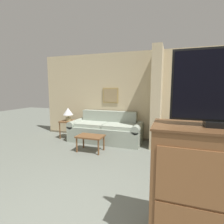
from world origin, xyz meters
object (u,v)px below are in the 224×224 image
object	(u,v)px
tv_dresser	(214,191)
coffee_table	(90,138)
bed	(209,149)
couch	(106,130)
table_lamp	(68,112)
tv	(223,88)
backpack	(205,131)

from	to	relation	value
tv_dresser	coffee_table	bearing A→B (deg)	137.91
coffee_table	bed	distance (m)	2.65
couch	table_lamp	size ratio (longest dim) A/B	5.21
coffee_table	tv_dresser	bearing A→B (deg)	-42.09
tv	bed	distance (m)	2.65
tv_dresser	tv	size ratio (longest dim) A/B	1.46
table_lamp	tv_dresser	size ratio (longest dim) A/B	0.33
backpack	coffee_table	bearing A→B (deg)	176.41
tv	bed	bearing A→B (deg)	80.51
couch	table_lamp	xyz separation A→B (m)	(-1.22, -0.07, 0.49)
bed	backpack	size ratio (longest dim) A/B	5.09
tv_dresser	bed	world-z (taller)	tv_dresser
tv_dresser	backpack	size ratio (longest dim) A/B	2.98
bed	backpack	bearing A→B (deg)	-112.68
couch	bed	bearing A→B (deg)	-14.27
table_lamp	coffee_table	bearing A→B (deg)	-35.86
couch	coffee_table	size ratio (longest dim) A/B	3.23
tv_dresser	bed	distance (m)	2.35
couch	table_lamp	world-z (taller)	table_lamp
table_lamp	backpack	bearing A→B (deg)	-15.28
couch	tv_dresser	xyz separation A→B (m)	(2.19, -2.95, 0.29)
coffee_table	bed	bearing A→B (deg)	5.44
couch	tv	distance (m)	3.88
tv_dresser	tv	bearing A→B (deg)	90.00
table_lamp	tv_dresser	bearing A→B (deg)	-40.10
tv_dresser	bed	bearing A→B (deg)	80.52
bed	backpack	xyz separation A→B (m)	(-0.17, -0.41, 0.48)
couch	tv	size ratio (longest dim) A/B	2.52
coffee_table	tv	size ratio (longest dim) A/B	0.78
tv_dresser	backpack	bearing A→B (deg)	83.56
coffee_table	bed	world-z (taller)	bed
coffee_table	backpack	world-z (taller)	backpack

